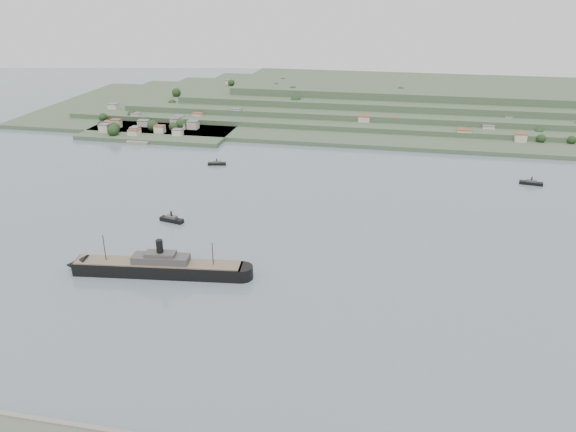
# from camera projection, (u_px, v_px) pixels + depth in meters

# --- Properties ---
(ground) EXTENTS (1400.00, 1400.00, 0.00)m
(ground) POSITION_uv_depth(u_px,v_px,m) (312.00, 258.00, 324.80)
(ground) COLOR slate
(ground) RESTS_ON ground
(far_peninsula) EXTENTS (760.00, 309.00, 30.00)m
(far_peninsula) POSITION_uv_depth(u_px,v_px,m) (388.00, 102.00, 669.30)
(far_peninsula) COLOR #33442D
(far_peninsula) RESTS_ON ground
(steamship) EXTENTS (104.55, 23.45, 25.10)m
(steamship) POSITION_uv_depth(u_px,v_px,m) (154.00, 267.00, 305.37)
(steamship) COLOR black
(steamship) RESTS_ON ground
(tugboat) EXTENTS (17.38, 8.22, 7.56)m
(tugboat) POSITION_uv_depth(u_px,v_px,m) (172.00, 219.00, 372.28)
(tugboat) COLOR black
(tugboat) RESTS_ON ground
(ferry_west) EXTENTS (16.10, 7.78, 5.82)m
(ferry_west) POSITION_uv_depth(u_px,v_px,m) (217.00, 163.00, 485.14)
(ferry_west) COLOR black
(ferry_west) RESTS_ON ground
(ferry_east) EXTENTS (17.80, 7.25, 6.48)m
(ferry_east) POSITION_uv_depth(u_px,v_px,m) (531.00, 183.00, 439.22)
(ferry_east) COLOR black
(ferry_east) RESTS_ON ground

